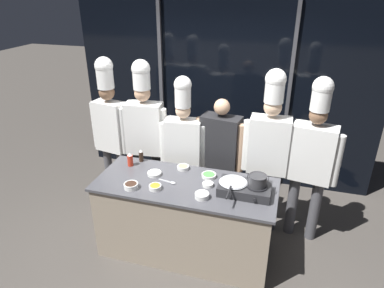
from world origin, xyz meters
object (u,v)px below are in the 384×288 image
(portable_stove, at_px, (245,189))
(squeeze_bottle_soy, at_px, (141,156))
(chef_head, at_px, (110,123))
(chef_sous, at_px, (144,128))
(squeeze_bottle_chili, at_px, (130,159))
(serving_spoon_slotted, at_px, (170,182))
(prep_bowl_noodles, at_px, (208,184))
(prep_bowl_soy_glaze, at_px, (131,185))
(chef_pastry, at_px, (269,144))
(prep_bowl_onion, at_px, (154,173))
(prep_bowl_carrots, at_px, (155,187))
(chef_line, at_px, (183,142))
(stock_pot, at_px, (258,180))
(prep_bowl_scallions, at_px, (209,175))
(person_guest, at_px, (220,151))
(prep_bowl_mushrooms, at_px, (183,167))
(frying_pan, at_px, (233,180))
(chef_apprentice, at_px, (312,154))
(prep_bowl_rice, at_px, (202,195))

(portable_stove, distance_m, squeeze_bottle_soy, 1.32)
(chef_head, height_order, chef_sous, chef_head)
(portable_stove, distance_m, squeeze_bottle_chili, 1.37)
(squeeze_bottle_soy, distance_m, serving_spoon_slotted, 0.61)
(serving_spoon_slotted, bearing_deg, prep_bowl_noodles, 7.24)
(prep_bowl_soy_glaze, bearing_deg, chef_pastry, 34.80)
(prep_bowl_noodles, bearing_deg, prep_bowl_onion, 175.14)
(chef_head, bearing_deg, prep_bowl_carrots, 147.81)
(chef_line, bearing_deg, stock_pot, 140.30)
(prep_bowl_scallions, relative_size, serving_spoon_slotted, 0.78)
(portable_stove, distance_m, person_guest, 0.81)
(squeeze_bottle_soy, bearing_deg, chef_sous, 106.29)
(stock_pot, xyz_separation_m, prep_bowl_soy_glaze, (-1.26, -0.24, -0.14))
(prep_bowl_noodles, distance_m, chef_pastry, 0.88)
(squeeze_bottle_chili, bearing_deg, prep_bowl_mushrooms, 8.71)
(serving_spoon_slotted, bearing_deg, portable_stove, 1.98)
(prep_bowl_scallions, xyz_separation_m, chef_pastry, (0.58, 0.45, 0.25))
(frying_pan, xyz_separation_m, squeeze_bottle_chili, (-1.23, 0.20, -0.05))
(prep_bowl_noodles, xyz_separation_m, person_guest, (-0.02, 0.68, 0.06))
(prep_bowl_mushrooms, bearing_deg, portable_stove, -21.48)
(serving_spoon_slotted, bearing_deg, person_guest, 62.56)
(prep_bowl_carrots, bearing_deg, prep_bowl_soy_glaze, -167.40)
(prep_bowl_soy_glaze, xyz_separation_m, prep_bowl_scallions, (0.72, 0.45, -0.01))
(prep_bowl_carrots, bearing_deg, stock_pot, 10.46)
(stock_pot, height_order, chef_apprentice, chef_apprentice)
(prep_bowl_onion, distance_m, prep_bowl_rice, 0.68)
(squeeze_bottle_soy, relative_size, prep_bowl_onion, 1.01)
(person_guest, bearing_deg, prep_bowl_noodles, 100.30)
(stock_pot, xyz_separation_m, chef_pastry, (0.04, 0.66, 0.10))
(prep_bowl_mushrooms, relative_size, prep_bowl_carrots, 1.04)
(prep_bowl_rice, bearing_deg, chef_apprentice, 40.02)
(squeeze_bottle_soy, height_order, squeeze_bottle_chili, squeeze_bottle_chili)
(prep_bowl_mushrooms, distance_m, prep_bowl_carrots, 0.50)
(stock_pot, bearing_deg, squeeze_bottle_soy, 166.56)
(frying_pan, xyz_separation_m, chef_pastry, (0.28, 0.67, 0.14))
(portable_stove, height_order, prep_bowl_rice, portable_stove)
(frying_pan, height_order, chef_apprentice, chef_apprentice)
(chef_sous, bearing_deg, prep_bowl_scallions, 146.15)
(frying_pan, bearing_deg, person_guest, 111.90)
(portable_stove, relative_size, prep_bowl_rice, 3.62)
(squeeze_bottle_chili, relative_size, serving_spoon_slotted, 0.80)
(chef_pastry, bearing_deg, stock_pot, 85.66)
(portable_stove, xyz_separation_m, prep_bowl_onion, (-1.01, 0.08, -0.03))
(prep_bowl_noodles, relative_size, prep_bowl_mushrooms, 0.86)
(chef_head, height_order, chef_line, chef_head)
(prep_bowl_carrots, relative_size, chef_apprentice, 0.07)
(chef_apprentice, bearing_deg, prep_bowl_onion, 28.63)
(squeeze_bottle_chili, bearing_deg, prep_bowl_carrots, -39.80)
(chef_line, bearing_deg, prep_bowl_onion, 68.64)
(chef_line, xyz_separation_m, chef_pastry, (1.01, 0.02, 0.11))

